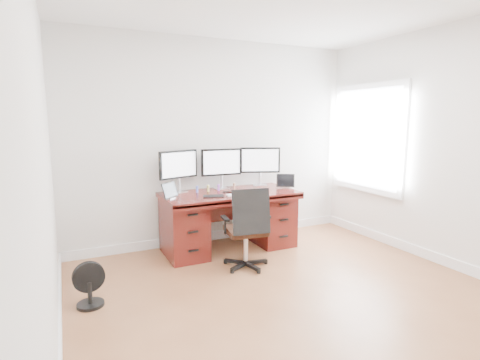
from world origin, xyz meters
name	(u,v)px	position (x,y,z in m)	size (l,w,h in m)	color
ground	(314,313)	(0.00, 0.00, 0.00)	(4.50, 4.50, 0.00)	brown
back_wall	(216,143)	(0.00, 2.25, 1.35)	(4.00, 0.10, 2.70)	silver
right_wall	(466,148)	(2.00, 0.11, 1.35)	(0.10, 4.50, 2.70)	silver
desk	(229,218)	(0.00, 1.83, 0.40)	(1.70, 0.80, 0.75)	#501410
office_chair	(247,242)	(-0.08, 1.15, 0.31)	(0.57, 0.57, 0.93)	black
floor_fan	(89,285)	(-1.75, 0.97, 0.20)	(0.28, 0.24, 0.41)	black
monitor_left	(179,166)	(-0.58, 2.07, 1.09)	(0.53, 0.21, 0.53)	silver
monitor_center	(221,164)	(0.00, 2.07, 1.09)	(0.55, 0.15, 0.53)	silver
monitor_right	(260,162)	(0.58, 2.07, 1.09)	(0.52, 0.24, 0.53)	silver
tablet_left	(170,191)	(-0.78, 1.75, 0.84)	(0.23, 0.20, 0.19)	silver
tablet_right	(286,182)	(0.80, 1.75, 0.84)	(0.24, 0.19, 0.19)	silver
keyboard	(237,195)	(0.00, 1.58, 0.76)	(0.25, 0.11, 0.01)	white
trackpad	(251,192)	(0.23, 1.65, 0.76)	(0.13, 0.13, 0.01)	#B7B9BE
drawing_tablet	(214,196)	(-0.29, 1.64, 0.76)	(0.25, 0.16, 0.01)	black
phone	(227,192)	(-0.03, 1.80, 0.76)	(0.12, 0.06, 0.01)	black
figurine_blue	(197,189)	(-0.38, 1.95, 0.80)	(0.04, 0.04, 0.09)	#5269D7
figurine_yellow	(208,188)	(-0.23, 1.95, 0.80)	(0.04, 0.04, 0.09)	#D3C968
figurine_purple	(219,187)	(-0.09, 1.95, 0.80)	(0.04, 0.04, 0.09)	#B263E6
figurine_brown	(234,186)	(0.13, 1.95, 0.80)	(0.04, 0.04, 0.09)	#8E644A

